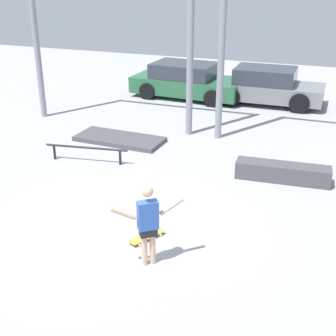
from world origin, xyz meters
TOP-DOWN VIEW (x-y plane):
  - ground_plane at (0.00, 0.00)m, footprint 36.00×36.00m
  - skateboarder at (1.01, -1.08)m, footprint 1.07×0.86m
  - skateboard at (0.67, -0.36)m, footprint 0.55×0.77m
  - grind_box at (2.74, 3.26)m, footprint 2.29×0.65m
  - manual_pad at (-2.21, 4.38)m, footprint 2.68×1.26m
  - grind_rail at (-2.32, 2.63)m, footprint 2.24×0.40m
  - parked_car_green at (-1.91, 9.87)m, footprint 4.41×2.22m
  - parked_car_grey at (1.22, 10.03)m, footprint 3.99×1.90m

SIDE VIEW (x-z plane):
  - ground_plane at x=0.00m, z-range 0.00..0.00m
  - skateboard at x=0.67m, z-range 0.03..0.10m
  - manual_pad at x=-2.21m, z-range 0.00..0.13m
  - grind_box at x=2.74m, z-range 0.00..0.43m
  - grind_rail at x=-2.32m, z-range 0.12..0.56m
  - parked_car_green at x=-1.91m, z-range -0.02..1.31m
  - parked_car_grey at x=1.22m, z-range -0.02..1.33m
  - skateboarder at x=1.01m, z-range 0.09..1.62m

